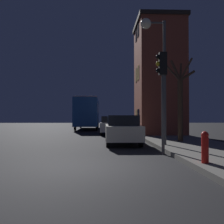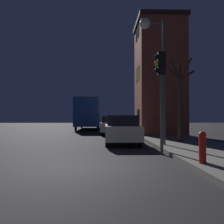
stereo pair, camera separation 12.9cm
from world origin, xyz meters
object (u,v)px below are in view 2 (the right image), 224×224
bare_tree (180,101)px  car_far_lane (109,123)px  car_near_lane (122,129)px  car_mid_lane (111,125)px  bus (89,111)px  streetlamp (154,50)px  fire_hydrant (202,146)px  traffic_light (161,81)px

bare_tree → car_far_lane: bearing=101.6°
bare_tree → car_near_lane: size_ratio=0.97×
car_mid_lane → bus: bearing=104.8°
streetlamp → car_mid_lane: 10.48m
car_far_lane → fire_hydrant: bearing=-84.6°
traffic_light → car_near_lane: bearing=108.0°
streetlamp → car_far_lane: (-1.89, 19.30, -3.88)m
car_mid_lane → car_far_lane: car_far_lane is taller
car_near_lane → car_far_lane: car_far_lane is taller
car_near_lane → car_far_lane: (-0.46, 17.41, 0.01)m
car_mid_lane → car_near_lane: bearing=-86.8°
fire_hydrant → bare_tree: bearing=78.6°
bus → car_far_lane: bearing=3.2°
bus → car_mid_lane: 10.06m
traffic_light → car_far_lane: 21.56m
fire_hydrant → car_near_lane: bearing=105.3°
traffic_light → car_mid_lane: 11.94m
traffic_light → fire_hydrant: bearing=-78.8°
car_near_lane → fire_hydrant: (1.85, -6.78, -0.17)m
car_near_lane → car_far_lane: 17.41m
car_mid_lane → fire_hydrant: (2.28, -14.42, -0.14)m
bus → car_near_lane: (2.97, -17.26, -1.40)m
car_mid_lane → traffic_light: bearing=-81.5°
bare_tree → car_near_lane: bearing=175.7°
bare_tree → bus: bare_tree is taller
car_far_lane → traffic_light: bearing=-85.3°
bare_tree → traffic_light: bearing=-116.6°
traffic_light → fire_hydrant: 3.65m
car_near_lane → fire_hydrant: bearing=-74.7°
bare_tree → streetlamp: bearing=-136.4°
bus → car_far_lane: 2.88m
bare_tree → car_mid_lane: bare_tree is taller
bare_tree → car_mid_lane: 8.81m
streetlamp → bus: size_ratio=0.58×
bus → car_mid_lane: (2.54, -9.62, -1.43)m
bare_tree → fire_hydrant: 6.89m
streetlamp → fire_hydrant: 6.36m
car_mid_lane → streetlamp: bearing=-78.9°
car_far_lane → bare_tree: bearing=-78.4°
traffic_light → bare_tree: bearing=63.4°
bare_tree → car_far_lane: size_ratio=1.19×
car_far_lane → fire_hydrant: 24.29m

